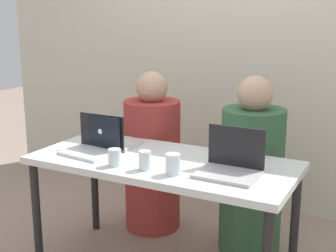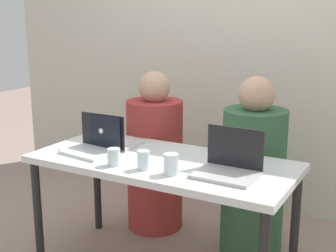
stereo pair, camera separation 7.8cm
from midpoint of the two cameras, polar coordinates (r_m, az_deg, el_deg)
The scene contains 10 objects.
back_wall at distance 3.71m, azimuth 9.85°, elevation 8.62°, with size 4.50×0.10×2.41m, color beige.
desk at distance 2.68m, azimuth 0.12°, elevation -5.50°, with size 1.50×0.68×0.71m.
person_on_left at distance 3.33m, azimuth -0.95°, elevation -4.13°, with size 0.49×0.49×1.13m.
person_on_right at distance 3.05m, azimuth 11.05°, elevation -6.00°, with size 0.44×0.44×1.15m.
laptop_front_left at distance 2.81m, azimuth -8.34°, elevation -2.27°, with size 0.33×0.27×0.21m.
laptop_back_left at distance 2.92m, azimuth -6.23°, elevation -1.55°, with size 0.31×0.26×0.22m.
laptop_front_right at distance 2.43m, azimuth 8.35°, elevation -4.74°, with size 0.31×0.27×0.23m.
water_glass_left at distance 2.56m, azimuth -5.75°, elevation -3.91°, with size 0.07×0.07×0.09m.
water_glass_right at distance 2.41m, azimuth 1.30°, elevation -4.85°, with size 0.08×0.08×0.11m.
water_glass_center at distance 2.48m, azimuth -2.15°, elevation -4.32°, with size 0.07×0.07×0.10m.
Camera 2 is at (1.26, -2.19, 1.53)m, focal length 50.00 mm.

